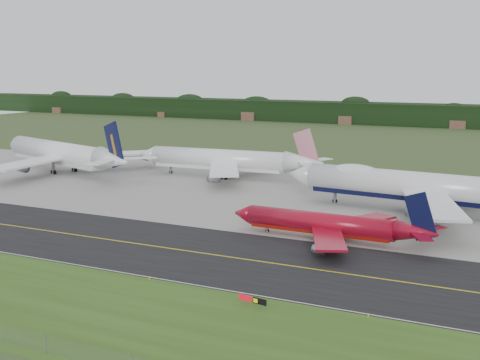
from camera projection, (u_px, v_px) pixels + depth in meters
name	position (u px, v px, depth m)	size (l,w,h in m)	color
ground	(209.00, 247.00, 120.87)	(600.00, 600.00, 0.00)	#314520
grass_verge	(81.00, 309.00, 90.11)	(400.00, 30.00, 0.01)	#324D16
taxiway	(198.00, 252.00, 117.35)	(400.00, 32.00, 0.02)	black
apron	(311.00, 198.00, 165.68)	(400.00, 78.00, 0.01)	gray
taxiway_centreline	(198.00, 252.00, 117.35)	(400.00, 0.40, 0.00)	gold
taxiway_edge_line	(147.00, 277.00, 103.73)	(400.00, 0.25, 0.00)	silver
perimeter_fence	(8.00, 335.00, 78.50)	(320.00, 0.10, 320.00)	slate
horizon_treeline	(459.00, 117.00, 360.53)	(700.00, 25.00, 12.00)	black
jet_ba_747	(425.00, 187.00, 147.55)	(69.36, 57.21, 17.43)	white
jet_red_737	(331.00, 225.00, 124.99)	(40.35, 32.97, 10.91)	maroon
jet_navy_gold	(63.00, 154.00, 204.98)	(66.35, 56.26, 17.56)	white
jet_star_tail	(228.00, 160.00, 195.72)	(58.60, 48.96, 15.46)	white
taxiway_sign	(252.00, 300.00, 90.47)	(4.42, 0.86, 1.48)	slate
edge_marker_center	(149.00, 278.00, 102.31)	(0.16, 0.16, 0.50)	yellow
edge_marker_right	(368.00, 315.00, 86.95)	(0.16, 0.16, 0.50)	yellow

